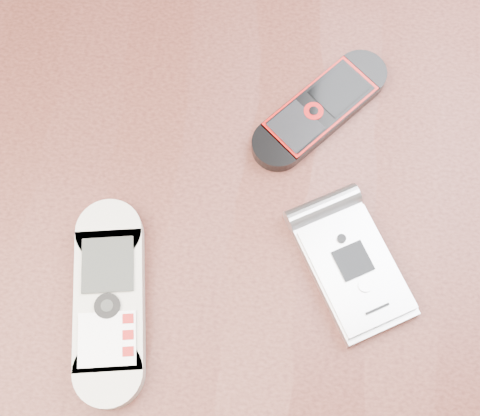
{
  "coord_description": "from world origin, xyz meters",
  "views": [
    {
      "loc": [
        0.02,
        -0.17,
        1.26
      ],
      "look_at": [
        0.01,
        0.0,
        0.76
      ],
      "focal_mm": 50.0,
      "sensor_mm": 36.0,
      "label": 1
    }
  ],
  "objects_px": {
    "nokia_black_red": "(320,109)",
    "motorola_razr": "(353,267)",
    "nokia_white": "(109,300)",
    "table": "(235,248)"
  },
  "relations": [
    {
      "from": "table",
      "to": "motorola_razr",
      "type": "distance_m",
      "value": 0.15
    },
    {
      "from": "table",
      "to": "motorola_razr",
      "type": "relative_size",
      "value": 10.19
    },
    {
      "from": "nokia_black_red",
      "to": "motorola_razr",
      "type": "relative_size",
      "value": 1.19
    },
    {
      "from": "nokia_black_red",
      "to": "motorola_razr",
      "type": "xyz_separation_m",
      "value": [
        0.03,
        -0.13,
        0.0
      ]
    },
    {
      "from": "nokia_white",
      "to": "nokia_black_red",
      "type": "xyz_separation_m",
      "value": [
        0.15,
        0.18,
        -0.0
      ]
    },
    {
      "from": "table",
      "to": "nokia_black_red",
      "type": "distance_m",
      "value": 0.16
    },
    {
      "from": "table",
      "to": "nokia_white",
      "type": "distance_m",
      "value": 0.17
    },
    {
      "from": "table",
      "to": "motorola_razr",
      "type": "bearing_deg",
      "value": -22.53
    },
    {
      "from": "table",
      "to": "motorola_razr",
      "type": "height_order",
      "value": "motorola_razr"
    },
    {
      "from": "nokia_white",
      "to": "nokia_black_red",
      "type": "height_order",
      "value": "nokia_white"
    }
  ]
}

